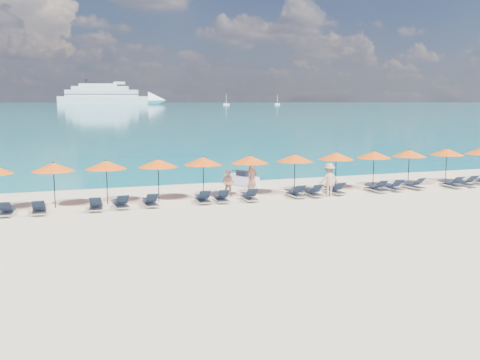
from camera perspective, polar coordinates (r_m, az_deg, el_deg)
name	(u,v)px	position (r m, az deg, el deg)	size (l,w,h in m)	color
ground	(261,215)	(24.75, 2.25, -3.73)	(1400.00, 1400.00, 0.00)	beige
sea	(64,104)	(682.63, -18.29, 7.69)	(1600.00, 1300.00, 0.01)	#1FA9B2
cruise_ship	(113,97)	(623.72, -13.36, 8.64)	(119.67, 45.16, 32.98)	white
sailboat_near	(277,104)	(568.08, 3.99, 8.12)	(5.64, 1.88, 10.33)	white
sailboat_far	(226,104)	(534.40, -1.47, 8.12)	(6.13, 2.04, 11.24)	white
jetski	(242,179)	(33.41, 0.22, 0.10)	(1.66, 2.54, 0.85)	white
beachgoer_a	(252,179)	(29.46, 1.28, 0.15)	(0.70, 0.46, 1.92)	tan
beachgoer_b	(228,183)	(29.39, -1.25, -0.30)	(0.72, 0.41, 1.47)	tan
beachgoer_c	(329,180)	(29.64, 9.47, 0.01)	(1.19, 0.55, 1.83)	tan
umbrella_3	(53,167)	(27.54, -19.29, 1.31)	(2.10, 2.10, 2.28)	black
umbrella_4	(106,165)	(27.71, -14.08, 1.57)	(2.10, 2.10, 2.28)	black
umbrella_5	(158,163)	(27.90, -8.73, 1.78)	(2.10, 2.10, 2.28)	black
umbrella_6	(203,161)	(28.66, -3.95, 2.03)	(2.10, 2.10, 2.28)	black
umbrella_7	(250,159)	(29.33, 1.06, 2.20)	(2.10, 2.10, 2.28)	black
umbrella_8	(295,158)	(30.23, 5.88, 2.35)	(2.10, 2.10, 2.28)	black
umbrella_9	(336,156)	(31.67, 10.23, 2.54)	(2.10, 2.10, 2.28)	black
umbrella_10	(374,155)	(32.91, 14.11, 2.64)	(2.10, 2.10, 2.28)	black
umbrella_11	(409,153)	(34.36, 17.62, 2.74)	(2.10, 2.10, 2.28)	black
umbrella_12	(447,152)	(36.06, 21.21, 2.81)	(2.10, 2.10, 2.28)	black
lounger_4	(7,210)	(26.82, -23.62, -2.98)	(0.74, 1.74, 0.66)	silver
lounger_5	(39,209)	(26.59, -20.64, -2.90)	(0.62, 1.70, 0.66)	silver
lounger_6	(96,205)	(26.63, -15.11, -2.63)	(0.79, 1.76, 0.66)	silver
lounger_7	(121,203)	(26.86, -12.58, -2.44)	(0.72, 1.73, 0.66)	silver
lounger_8	(150,202)	(27.03, -9.56, -2.28)	(0.65, 1.71, 0.66)	silver
lounger_9	(203,198)	(27.57, -4.01, -1.97)	(0.71, 1.73, 0.66)	silver
lounger_10	(221,197)	(27.79, -2.02, -1.87)	(0.77, 1.75, 0.66)	silver
lounger_11	(249,196)	(28.13, 1.00, -1.74)	(0.75, 1.74, 0.66)	silver
lounger_12	(295,193)	(29.29, 5.91, -1.37)	(0.64, 1.71, 0.66)	silver
lounger_13	(313,192)	(29.65, 7.75, -1.28)	(0.65, 1.71, 0.66)	silver
lounger_14	(334,190)	(30.55, 10.05, -1.05)	(0.69, 1.73, 0.66)	silver
lounger_15	(376,188)	(31.77, 14.30, -0.81)	(0.67, 1.72, 0.66)	silver
lounger_16	(392,187)	(32.46, 15.94, -0.68)	(0.62, 1.70, 0.66)	silver
lounger_17	(413,185)	(33.41, 17.95, -0.52)	(0.77, 1.75, 0.66)	silver
lounger_18	(452,184)	(34.75, 21.65, -0.37)	(0.72, 1.73, 0.66)	silver
lounger_19	(465,183)	(35.56, 22.90, -0.25)	(0.65, 1.71, 0.66)	silver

